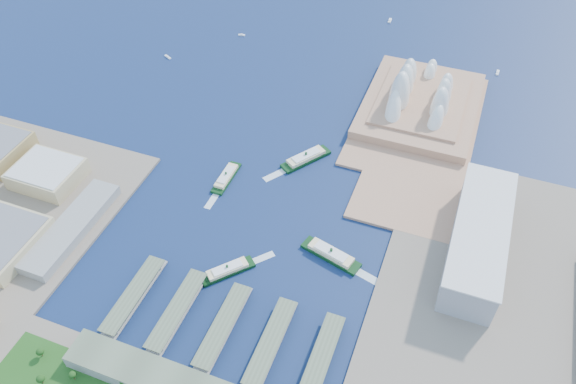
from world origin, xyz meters
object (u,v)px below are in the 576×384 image
at_px(toaster_building, 478,239).
at_px(ferry_a, 226,176).
at_px(ferry_b, 306,156).
at_px(opera_house, 424,88).
at_px(ferry_c, 227,269).
at_px(ferry_d, 331,253).

relative_size(toaster_building, ferry_a, 3.13).
height_order(toaster_building, ferry_b, toaster_building).
height_order(opera_house, ferry_a, opera_house).
bearing_deg(ferry_b, ferry_c, -61.08).
distance_m(opera_house, toaster_building, 219.62).
height_order(ferry_c, ferry_d, ferry_d).
height_order(opera_house, ferry_c, opera_house).
height_order(toaster_building, ferry_a, toaster_building).
bearing_deg(ferry_d, ferry_c, 136.62).
height_order(toaster_building, ferry_c, toaster_building).
bearing_deg(toaster_building, ferry_d, -157.41).
height_order(toaster_building, ferry_d, toaster_building).
xyz_separation_m(opera_house, ferry_b, (-97.38, -133.48, -26.48)).
bearing_deg(ferry_a, ferry_b, 40.20).
xyz_separation_m(opera_house, ferry_d, (-31.71, -250.63, -26.53)).
distance_m(toaster_building, ferry_d, 132.68).
distance_m(toaster_building, ferry_a, 256.15).
relative_size(toaster_building, ferry_c, 3.10).
bearing_deg(ferry_d, ferry_b, 44.49).
height_order(ferry_b, ferry_d, ferry_b).
height_order(ferry_a, ferry_b, ferry_b).
xyz_separation_m(opera_house, ferry_c, (-112.80, -300.14, -27.28)).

